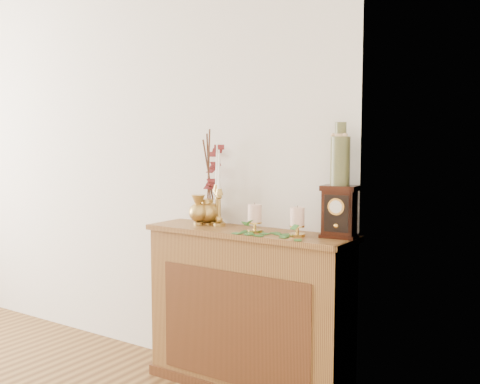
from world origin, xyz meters
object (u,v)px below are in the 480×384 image
Objects in this scene: candlestick_left at (217,198)px; candlestick_center at (219,201)px; ginger_jar at (213,181)px; bud_vase at (198,210)px; mantel_clock at (339,212)px; ceramic_vase at (340,157)px.

candlestick_center is (0.04, -0.03, -0.01)m from candlestick_left.
candlestick_center is 0.79× the size of ginger_jar.
mantel_clock is (0.87, 0.07, 0.04)m from bud_vase.
candlestick_left is at bearing 45.47° from bud_vase.
ceramic_vase is at bearing 90.00° from mantel_clock.
candlestick_center is at bearing -40.19° from candlestick_left.
mantel_clock is 0.28m from ceramic_vase.
candlestick_center is 0.79m from ceramic_vase.
candlestick_left reaches higher than candlestick_center.
ginger_jar is at bearing 170.68° from mantel_clock.
ginger_jar is (-0.05, 0.02, 0.09)m from candlestick_left.
mantel_clock is at bearing 2.12° from candlestick_center.
ceramic_vase is (0.84, -0.03, 0.16)m from ginger_jar.
candlestick_left is 1.09× the size of candlestick_center.
candlestick_center reaches higher than bud_vase.
candlestick_left is 0.13m from bud_vase.
bud_vase is at bearing 177.64° from mantel_clock.
candlestick_center is at bearing 174.82° from mantel_clock.
candlestick_left is at bearing -25.71° from ginger_jar.
ginger_jar is at bearing 147.22° from candlestick_center.
mantel_clock is (0.75, 0.03, -0.01)m from candlestick_center.
candlestick_left is 0.79m from mantel_clock.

